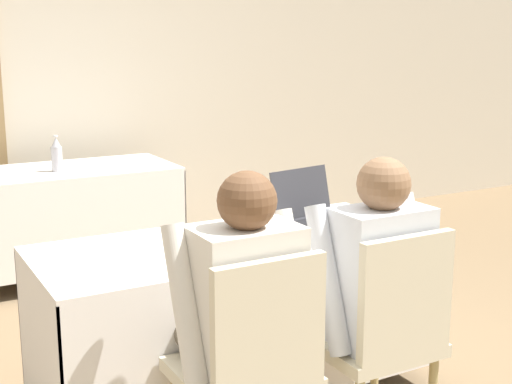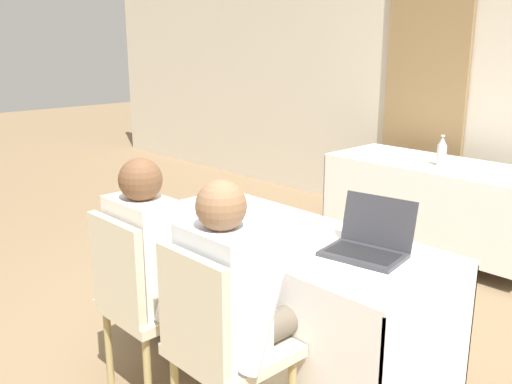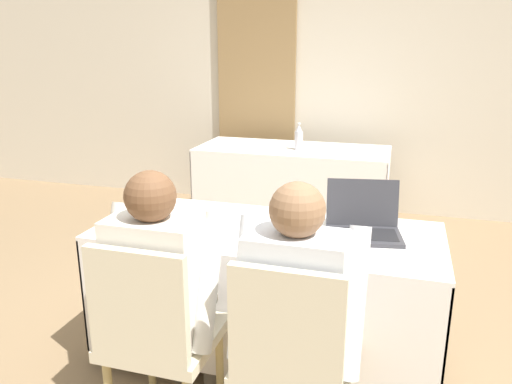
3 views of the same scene
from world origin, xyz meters
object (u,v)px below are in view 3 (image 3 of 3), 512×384
(cell_phone, at_px, (270,245))
(person_checkered_shirt, at_px, (165,285))
(chair_near_left, at_px, (156,332))
(laptop, at_px, (363,225))
(water_bottle, at_px, (299,138))
(chair_near_right, at_px, (292,356))
(person_white_shirt, at_px, (299,304))

(cell_phone, height_order, person_checkered_shirt, person_checkered_shirt)
(chair_near_left, bearing_deg, laptop, -135.51)
(cell_phone, relative_size, water_bottle, 0.56)
(chair_near_left, distance_m, chair_near_right, 0.57)
(chair_near_right, bearing_deg, laptop, -103.87)
(laptop, bearing_deg, person_white_shirt, -116.14)
(cell_phone, distance_m, person_checkered_shirt, 0.51)
(person_white_shirt, bearing_deg, person_checkered_shirt, 0.00)
(chair_near_left, height_order, person_white_shirt, person_white_shirt)
(chair_near_right, bearing_deg, cell_phone, -65.66)
(chair_near_left, xyz_separation_m, person_checkered_shirt, (-0.00, 0.10, 0.16))
(chair_near_left, distance_m, person_white_shirt, 0.60)
(cell_phone, distance_m, person_white_shirt, 0.43)
(laptop, bearing_deg, person_checkered_shirt, -149.95)
(laptop, distance_m, chair_near_right, 0.81)
(chair_near_left, bearing_deg, water_bottle, -90.39)
(cell_phone, distance_m, chair_near_left, 0.63)
(laptop, relative_size, chair_near_left, 0.44)
(chair_near_left, relative_size, person_checkered_shirt, 0.78)
(chair_near_right, bearing_deg, person_checkered_shirt, -10.38)
(cell_phone, height_order, water_bottle, water_bottle)
(water_bottle, height_order, person_checkered_shirt, person_checkered_shirt)
(cell_phone, height_order, chair_near_right, chair_near_right)
(laptop, height_order, person_checkered_shirt, person_checkered_shirt)
(person_white_shirt, bearing_deg, chair_near_right, 90.00)
(person_checkered_shirt, height_order, person_white_shirt, same)
(water_bottle, height_order, person_white_shirt, person_white_shirt)
(water_bottle, bearing_deg, cell_phone, -81.38)
(chair_near_right, xyz_separation_m, person_white_shirt, (0.00, 0.10, 0.16))
(laptop, bearing_deg, chair_near_left, -145.61)
(water_bottle, relative_size, person_checkered_shirt, 0.20)
(cell_phone, bearing_deg, chair_near_left, -128.73)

